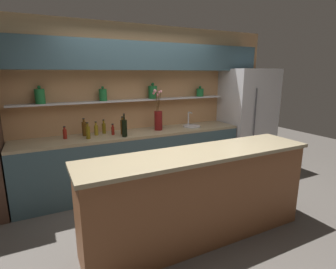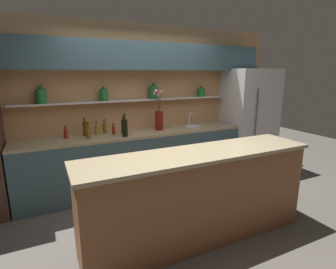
% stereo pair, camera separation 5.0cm
% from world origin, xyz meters
% --- Properties ---
extents(ground_plane, '(12.00, 12.00, 0.00)m').
position_xyz_m(ground_plane, '(0.00, 0.00, 0.00)').
color(ground_plane, '#4C4742').
extents(back_wall_unit, '(5.20, 0.44, 2.60)m').
position_xyz_m(back_wall_unit, '(-0.00, 1.53, 1.55)').
color(back_wall_unit, tan).
rests_on(back_wall_unit, ground_plane).
extents(back_counter_unit, '(3.57, 0.62, 0.92)m').
position_xyz_m(back_counter_unit, '(-0.15, 1.24, 0.46)').
color(back_counter_unit, '#334C56').
rests_on(back_counter_unit, ground_plane).
extents(island_counter, '(2.63, 0.61, 1.02)m').
position_xyz_m(island_counter, '(0.00, -0.37, 0.51)').
color(island_counter, brown).
rests_on(island_counter, ground_plane).
extents(refrigerator, '(0.94, 0.73, 1.91)m').
position_xyz_m(refrigerator, '(2.13, 1.20, 0.96)').
color(refrigerator, '#B7B7BC').
rests_on(refrigerator, ground_plane).
extents(flower_vase, '(0.17, 0.14, 0.67)m').
position_xyz_m(flower_vase, '(0.26, 1.26, 1.12)').
color(flower_vase, maroon).
rests_on(flower_vase, back_counter_unit).
extents(sink_fixture, '(0.31, 0.31, 0.25)m').
position_xyz_m(sink_fixture, '(0.89, 1.25, 0.94)').
color(sink_fixture, '#B7B7BC').
rests_on(sink_fixture, back_counter_unit).
extents(bottle_oil_0, '(0.06, 0.06, 0.24)m').
position_xyz_m(bottle_oil_0, '(-0.89, 1.16, 1.02)').
color(bottle_oil_0, brown).
rests_on(bottle_oil_0, back_counter_unit).
extents(bottle_sauce_1, '(0.05, 0.05, 0.17)m').
position_xyz_m(bottle_sauce_1, '(-0.51, 1.24, 0.99)').
color(bottle_sauce_1, maroon).
rests_on(bottle_sauce_1, back_counter_unit).
extents(bottle_oil_2, '(0.06, 0.06, 0.22)m').
position_xyz_m(bottle_oil_2, '(-0.61, 1.39, 1.01)').
color(bottle_oil_2, brown).
rests_on(bottle_oil_2, back_counter_unit).
extents(bottle_spirit_3, '(0.07, 0.07, 0.27)m').
position_xyz_m(bottle_spirit_3, '(-0.91, 1.36, 1.03)').
color(bottle_spirit_3, '#4C2D0C').
rests_on(bottle_spirit_3, back_counter_unit).
extents(bottle_sauce_4, '(0.05, 0.05, 0.18)m').
position_xyz_m(bottle_sauce_4, '(-1.18, 1.32, 0.99)').
color(bottle_sauce_4, maroon).
rests_on(bottle_sauce_4, back_counter_unit).
extents(bottle_spirit_5, '(0.06, 0.06, 0.28)m').
position_xyz_m(bottle_spirit_5, '(-0.37, 1.21, 1.04)').
color(bottle_spirit_5, '#4C2D0C').
rests_on(bottle_spirit_5, back_counter_unit).
extents(bottle_oil_6, '(0.06, 0.06, 0.21)m').
position_xyz_m(bottle_oil_6, '(-0.74, 1.34, 1.00)').
color(bottle_oil_6, olive).
rests_on(bottle_oil_6, back_counter_unit).
extents(bottle_wine_7, '(0.08, 0.08, 0.34)m').
position_xyz_m(bottle_wine_7, '(-0.38, 1.05, 1.05)').
color(bottle_wine_7, black).
rests_on(bottle_wine_7, back_counter_unit).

